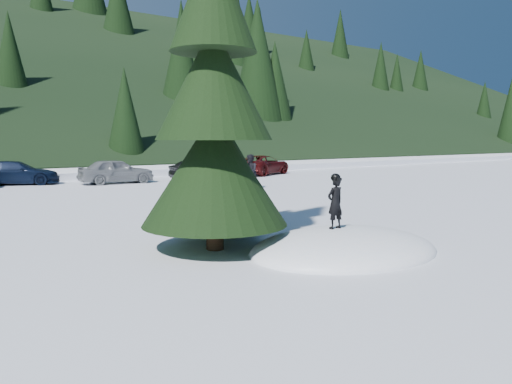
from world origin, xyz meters
TOP-DOWN VIEW (x-y plane):
  - ground at (0.00, 0.00)m, footprint 200.00×200.00m
  - snow_mound at (0.00, 0.00)m, footprint 4.48×3.52m
  - spruce_tall at (-2.20, 1.80)m, footprint 3.20×3.20m
  - spruce_short at (-1.20, 3.20)m, footprint 2.20×2.20m
  - child_skier at (-0.08, 0.22)m, footprint 0.42×0.28m
  - adult_0 at (6.05, 12.17)m, footprint 0.96×1.03m
  - adult_1 at (5.33, 13.82)m, footprint 0.93×1.15m
  - adult_2 at (4.68, 13.15)m, footprint 1.13×0.91m
  - car_3 at (-2.73, 21.26)m, footprint 4.68×3.31m
  - car_4 at (1.84, 18.86)m, footprint 4.06×1.82m
  - car_5 at (6.65, 17.94)m, footprint 3.76×1.50m
  - car_6 at (12.27, 19.52)m, footprint 5.16×3.89m

SIDE VIEW (x-z plane):
  - ground at x=0.00m, z-range 0.00..0.00m
  - snow_mound at x=0.00m, z-range -0.48..0.48m
  - car_5 at x=6.65m, z-range 0.00..1.22m
  - car_3 at x=-2.73m, z-range 0.00..1.26m
  - car_6 at x=12.27m, z-range 0.00..1.30m
  - car_4 at x=1.84m, z-range 0.00..1.35m
  - adult_2 at x=4.68m, z-range 0.00..1.52m
  - adult_0 at x=6.05m, z-range 0.00..1.69m
  - adult_1 at x=5.33m, z-range 0.00..1.83m
  - child_skier at x=-0.08m, z-range 0.48..1.62m
  - spruce_short at x=-1.20m, z-range -0.58..4.79m
  - spruce_tall at x=-2.20m, z-range -0.98..7.62m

